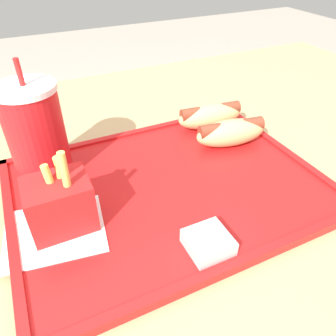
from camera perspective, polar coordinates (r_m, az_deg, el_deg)
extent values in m
cube|color=tan|center=(0.80, 2.03, -22.07)|extent=(1.40, 0.94, 0.74)
cube|color=red|center=(0.49, 0.00, -3.31)|extent=(0.44, 0.33, 0.01)
cube|color=red|center=(0.39, 10.69, -16.30)|extent=(0.44, 0.01, 0.00)
cube|color=red|center=(0.60, -6.59, 6.06)|extent=(0.44, 0.01, 0.00)
cube|color=red|center=(0.46, -25.66, -9.82)|extent=(0.01, 0.33, 0.00)
cube|color=red|center=(0.59, 19.35, 3.22)|extent=(0.01, 0.33, 0.00)
cube|color=white|center=(0.44, -19.12, -10.32)|extent=(0.13, 0.12, 0.00)
cylinder|color=red|center=(0.50, -21.89, 5.32)|extent=(0.08, 0.08, 0.13)
cylinder|color=white|center=(0.47, -23.84, 12.60)|extent=(0.08, 0.08, 0.01)
cylinder|color=red|center=(0.47, -24.49, 14.98)|extent=(0.01, 0.01, 0.03)
ellipsoid|color=#DBB270|center=(0.62, 7.33, 8.97)|extent=(0.13, 0.06, 0.05)
cylinder|color=brown|center=(0.61, 7.41, 9.79)|extent=(0.12, 0.03, 0.02)
ellipsoid|color=#DBB270|center=(0.57, 10.87, 6.05)|extent=(0.13, 0.06, 0.05)
cylinder|color=brown|center=(0.57, 10.98, 6.92)|extent=(0.12, 0.04, 0.02)
cube|color=red|center=(0.42, -18.25, -6.10)|extent=(0.08, 0.06, 0.07)
cylinder|color=#EACC60|center=(0.39, -17.13, -2.78)|extent=(0.01, 0.01, 0.09)
cylinder|color=#EACC60|center=(0.41, -18.18, -2.12)|extent=(0.02, 0.01, 0.07)
cylinder|color=#EACC60|center=(0.41, -19.43, -3.45)|extent=(0.02, 0.02, 0.07)
cylinder|color=#EACC60|center=(0.42, -18.06, -1.31)|extent=(0.01, 0.02, 0.06)
cube|color=silver|center=(0.39, 7.01, -12.75)|extent=(0.05, 0.05, 0.02)
cube|color=white|center=(0.39, 7.12, -11.85)|extent=(0.04, 0.04, 0.00)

